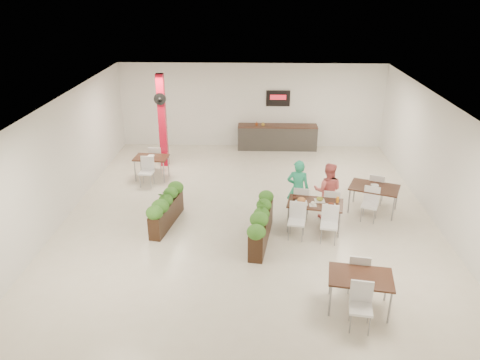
% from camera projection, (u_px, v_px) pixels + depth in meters
% --- Properties ---
extents(ground, '(12.00, 12.00, 0.00)m').
position_uv_depth(ground, '(249.00, 216.00, 12.91)').
color(ground, beige).
rests_on(ground, ground).
extents(room_shell, '(10.10, 12.10, 3.22)m').
position_uv_depth(room_shell, '(249.00, 148.00, 12.12)').
color(room_shell, white).
rests_on(room_shell, ground).
extents(red_column, '(0.40, 0.41, 3.20)m').
position_uv_depth(red_column, '(162.00, 120.00, 15.84)').
color(red_column, '#B70C24').
rests_on(red_column, ground).
extents(service_counter, '(3.00, 0.64, 2.20)m').
position_uv_depth(service_counter, '(277.00, 137.00, 17.88)').
color(service_counter, '#312E2C').
rests_on(service_counter, ground).
extents(main_table, '(1.53, 1.82, 0.92)m').
position_uv_depth(main_table, '(315.00, 207.00, 12.03)').
color(main_table, black).
rests_on(main_table, ground).
extents(diner_man, '(0.67, 0.50, 1.66)m').
position_uv_depth(diner_man, '(298.00, 189.00, 12.56)').
color(diner_man, '#27AA7A').
rests_on(diner_man, ground).
extents(diner_woman, '(0.87, 0.73, 1.58)m').
position_uv_depth(diner_woman, '(328.00, 191.00, 12.55)').
color(diner_woman, '#EE6C69').
rests_on(diner_woman, ground).
extents(planter_left, '(0.68, 1.91, 1.01)m').
position_uv_depth(planter_left, '(166.00, 207.00, 12.29)').
color(planter_left, black).
rests_on(planter_left, ground).
extents(planter_right, '(0.65, 2.15, 1.14)m').
position_uv_depth(planter_right, '(261.00, 223.00, 11.48)').
color(planter_right, black).
rests_on(planter_right, ground).
extents(side_table_a, '(1.12, 1.65, 0.92)m').
position_uv_depth(side_table_a, '(151.00, 161.00, 15.12)').
color(side_table_a, black).
rests_on(side_table_a, ground).
extents(side_table_b, '(1.53, 1.66, 0.92)m').
position_uv_depth(side_table_b, '(374.00, 190.00, 12.95)').
color(side_table_b, black).
rests_on(side_table_b, ground).
extents(side_table_c, '(1.34, 1.67, 0.92)m').
position_uv_depth(side_table_c, '(360.00, 281.00, 9.06)').
color(side_table_c, black).
rests_on(side_table_c, ground).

